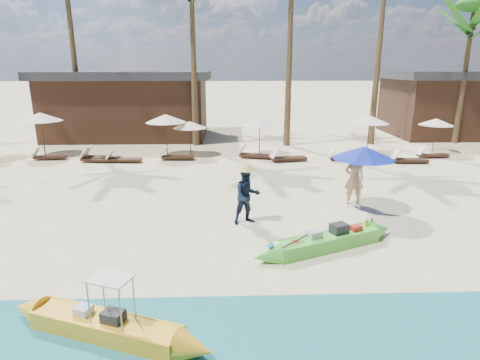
{
  "coord_description": "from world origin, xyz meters",
  "views": [
    {
      "loc": [
        -1.5,
        -9.89,
        4.65
      ],
      "look_at": [
        -1.09,
        2.0,
        1.25
      ],
      "focal_mm": 30.0,
      "sensor_mm": 36.0,
      "label": 1
    }
  ],
  "objects_px": {
    "yellow_canoe": "(106,326)",
    "blue_umbrella": "(364,153)",
    "tourist": "(354,178)",
    "green_canoe": "(327,241)"
  },
  "relations": [
    {
      "from": "yellow_canoe",
      "to": "blue_umbrella",
      "type": "xyz_separation_m",
      "value": [
        6.59,
        6.28,
        1.77
      ]
    },
    {
      "from": "yellow_canoe",
      "to": "tourist",
      "type": "relative_size",
      "value": 2.37
    },
    {
      "from": "yellow_canoe",
      "to": "blue_umbrella",
      "type": "distance_m",
      "value": 9.28
    },
    {
      "from": "tourist",
      "to": "blue_umbrella",
      "type": "height_order",
      "value": "blue_umbrella"
    },
    {
      "from": "blue_umbrella",
      "to": "tourist",
      "type": "bearing_deg",
      "value": 92.89
    },
    {
      "from": "yellow_canoe",
      "to": "tourist",
      "type": "xyz_separation_m",
      "value": [
        6.56,
        6.89,
        0.73
      ]
    },
    {
      "from": "green_canoe",
      "to": "tourist",
      "type": "bearing_deg",
      "value": 39.51
    },
    {
      "from": "blue_umbrella",
      "to": "green_canoe",
      "type": "bearing_deg",
      "value": -122.0
    },
    {
      "from": "green_canoe",
      "to": "yellow_canoe",
      "type": "relative_size",
      "value": 1.04
    },
    {
      "from": "green_canoe",
      "to": "tourist",
      "type": "height_order",
      "value": "tourist"
    }
  ]
}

